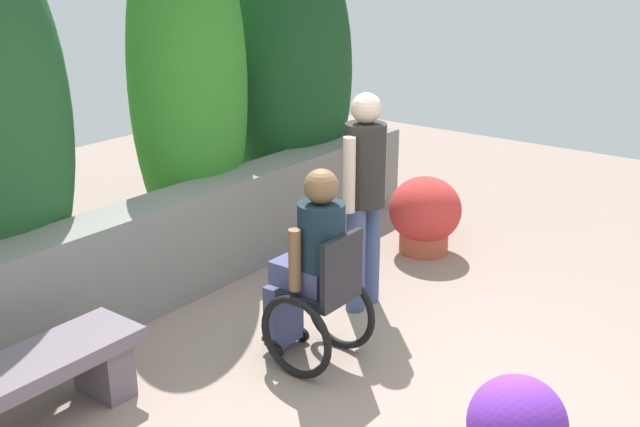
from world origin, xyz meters
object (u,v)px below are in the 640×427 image
at_px(person_in_wheelchair, 314,274).
at_px(flower_pot_red_accent, 425,215).
at_px(stone_bench, 12,393).
at_px(person_standing_companion, 365,188).

bearing_deg(person_in_wheelchair, flower_pot_red_accent, 13.67).
bearing_deg(stone_bench, person_standing_companion, -20.77).
bearing_deg(stone_bench, flower_pot_red_accent, -14.12).
relative_size(person_in_wheelchair, person_standing_companion, 0.81).
xyz_separation_m(person_standing_companion, flower_pot_red_accent, (1.23, 0.18, -0.59)).
relative_size(person_standing_companion, flower_pot_red_accent, 2.36).
distance_m(person_in_wheelchair, person_standing_companion, 0.95).
height_order(person_in_wheelchair, person_standing_companion, person_standing_companion).
height_order(person_in_wheelchair, flower_pot_red_accent, person_in_wheelchair).
relative_size(stone_bench, person_standing_companion, 0.95).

